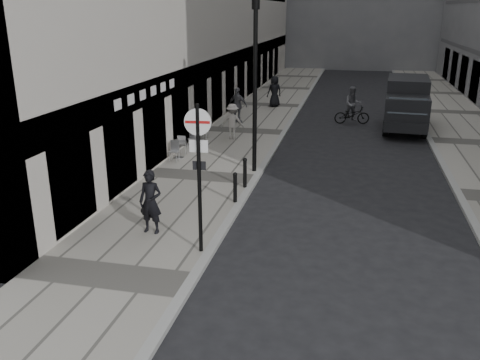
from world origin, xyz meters
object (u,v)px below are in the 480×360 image
(walking_man, at_px, (151,202))
(panel_van, at_px, (407,101))
(cyclist, at_px, (352,109))
(sign_post, at_px, (199,160))
(lamppost, at_px, (255,80))

(walking_man, height_order, panel_van, panel_van)
(cyclist, bearing_deg, sign_post, -110.22)
(sign_post, xyz_separation_m, cyclist, (3.48, 16.99, -1.74))
(panel_van, bearing_deg, walking_man, -112.90)
(lamppost, height_order, cyclist, lamppost)
(panel_van, relative_size, cyclist, 2.78)
(sign_post, bearing_deg, panel_van, 63.20)
(walking_man, bearing_deg, sign_post, -22.34)
(walking_man, xyz_separation_m, cyclist, (5.14, 16.18, -0.21))
(cyclist, bearing_deg, walking_man, -116.27)
(sign_post, relative_size, panel_van, 0.66)
(walking_man, xyz_separation_m, panel_van, (7.87, 15.46, 0.46))
(walking_man, height_order, cyclist, cyclist)
(panel_van, height_order, cyclist, panel_van)
(lamppost, xyz_separation_m, panel_van, (6.21, 9.29, -2.10))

